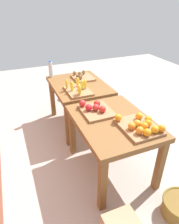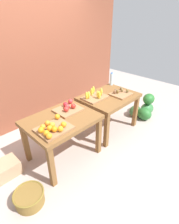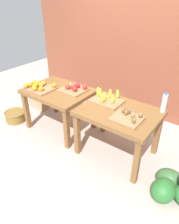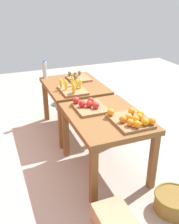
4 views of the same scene
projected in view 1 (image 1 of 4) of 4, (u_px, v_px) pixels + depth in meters
The scene contains 9 objects.
ground_plane at pixel (93, 142), 3.04m from camera, with size 8.00×8.00×0.00m, color #B0A299.
display_table_left at pixel (113, 128), 2.28m from camera, with size 1.04×0.80×0.73m.
display_table_right at pixel (79, 90), 3.17m from camera, with size 1.04×0.80×0.73m.
orange_bin at pixel (140, 126), 2.05m from camera, with size 0.45×0.38×0.11m.
apple_bin at pixel (95, 109), 2.36m from camera, with size 0.40×0.34×0.11m.
banana_crate at pixel (78, 89), 2.84m from camera, with size 0.44×0.32×0.17m.
kiwi_bin at pixel (82, 77), 3.30m from camera, with size 0.36×0.32×0.10m.
water_bottle at pixel (51, 69), 3.32m from camera, with size 0.07×0.07×0.27m.
watermelon_pile at pixel (76, 90), 4.25m from camera, with size 0.63×0.54×0.50m.
Camera 1 is at (-2.20, 0.96, 1.92)m, focal length 32.50 mm.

